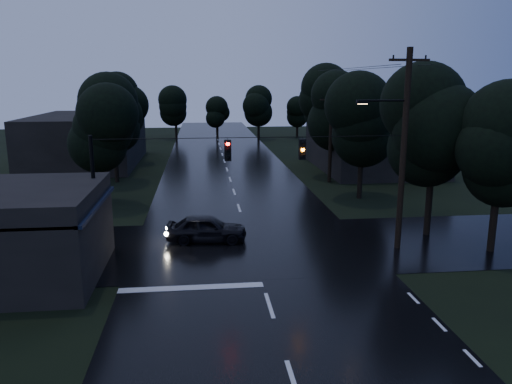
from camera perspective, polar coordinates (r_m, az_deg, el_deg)
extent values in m
plane|color=black|center=(15.33, 4.28, -20.88)|extent=(160.00, 160.00, 0.00)
cube|color=black|center=(43.44, -2.98, 1.42)|extent=(12.00, 120.00, 0.02)
cube|color=black|center=(26.07, -0.58, -6.27)|extent=(60.00, 9.00, 0.02)
cube|color=black|center=(23.41, -24.93, -1.52)|extent=(6.00, 7.00, 0.12)
cube|color=black|center=(22.63, -17.72, -1.39)|extent=(0.30, 7.00, 0.15)
cylinder|color=black|center=(20.36, -19.57, -8.09)|extent=(0.10, 0.10, 3.00)
cylinder|color=black|center=(25.94, -16.64, -3.44)|extent=(0.10, 0.10, 3.00)
cube|color=#FFD966|center=(21.40, -18.49, -4.18)|extent=(0.06, 1.60, 0.50)
cube|color=#FFD966|center=(23.95, -17.18, -2.33)|extent=(0.06, 1.20, 0.50)
cube|color=black|center=(49.76, 13.08, 5.11)|extent=(10.00, 14.00, 4.40)
cube|color=black|center=(54.12, -18.71, 5.68)|extent=(10.00, 16.00, 5.00)
cylinder|color=black|center=(25.80, 16.50, 4.44)|extent=(0.30, 0.30, 10.00)
cube|color=black|center=(25.58, 17.13, 14.23)|extent=(2.00, 0.12, 0.12)
cylinder|color=black|center=(25.17, 14.51, 10.08)|extent=(2.20, 0.10, 0.10)
cube|color=black|center=(24.81, 12.09, 10.06)|extent=(0.60, 0.25, 0.18)
cube|color=#FFB266|center=(24.81, 12.08, 9.83)|extent=(0.45, 0.18, 0.03)
cylinder|color=black|center=(42.21, 8.52, 6.12)|extent=(0.30, 0.30, 7.50)
cube|color=black|center=(41.97, 8.66, 10.40)|extent=(2.00, 0.12, 0.12)
cylinder|color=black|center=(24.68, -17.95, -0.74)|extent=(0.18, 0.18, 6.00)
cylinder|color=black|center=(23.82, -0.36, 6.25)|extent=(15.00, 0.03, 0.03)
cube|color=black|center=(23.80, -3.24, 4.77)|extent=(0.32, 0.25, 1.00)
sphere|color=#FF0C07|center=(23.65, -3.22, 4.72)|extent=(0.18, 0.18, 0.18)
cube|color=black|center=(24.26, 5.31, 4.89)|extent=(0.32, 0.25, 1.00)
sphere|color=orange|center=(24.11, 5.38, 4.84)|extent=(0.18, 0.18, 0.18)
cylinder|color=black|center=(29.29, 19.08, -2.00)|extent=(0.36, 0.36, 2.80)
sphere|color=black|center=(28.66, 19.57, 4.60)|extent=(4.48, 4.48, 4.48)
sphere|color=black|center=(28.53, 19.75, 6.98)|extent=(4.48, 4.48, 4.48)
sphere|color=black|center=(28.45, 19.93, 9.38)|extent=(4.48, 4.48, 4.48)
cylinder|color=black|center=(27.75, 25.43, -3.71)|extent=(0.36, 0.36, 2.45)
sphere|color=black|center=(27.12, 26.02, 2.34)|extent=(3.92, 3.92, 3.92)
sphere|color=black|center=(26.98, 26.23, 4.53)|extent=(3.92, 3.92, 3.92)
sphere|color=black|center=(26.87, 26.45, 6.74)|extent=(3.92, 3.92, 3.92)
cylinder|color=black|center=(35.89, -16.70, 0.49)|extent=(0.36, 0.36, 2.45)
sphere|color=black|center=(35.41, -17.01, 5.20)|extent=(3.92, 3.92, 3.92)
sphere|color=black|center=(35.30, -17.12, 6.89)|extent=(3.92, 3.92, 3.92)
sphere|color=black|center=(35.22, -17.23, 8.59)|extent=(3.92, 3.92, 3.92)
cylinder|color=black|center=(43.72, -15.67, 2.78)|extent=(0.36, 0.36, 2.62)
sphere|color=black|center=(43.31, -15.92, 6.94)|extent=(4.20, 4.20, 4.20)
sphere|color=black|center=(43.22, -16.01, 8.42)|extent=(4.20, 4.20, 4.20)
sphere|color=black|center=(43.16, -16.11, 9.91)|extent=(4.20, 4.20, 4.20)
cylinder|color=black|center=(53.57, -14.65, 4.68)|extent=(0.36, 0.36, 2.80)
sphere|color=black|center=(53.23, -14.85, 8.31)|extent=(4.48, 4.48, 4.48)
sphere|color=black|center=(53.16, -14.93, 9.60)|extent=(4.48, 4.48, 4.48)
sphere|color=black|center=(53.12, -15.00, 10.89)|extent=(4.48, 4.48, 4.48)
cylinder|color=black|center=(37.09, 11.79, 1.29)|extent=(0.36, 0.36, 2.62)
sphere|color=black|center=(36.61, 12.01, 6.18)|extent=(4.20, 4.20, 4.20)
sphere|color=black|center=(36.50, 12.10, 7.93)|extent=(4.20, 4.20, 4.20)
sphere|color=black|center=(36.43, 12.18, 9.70)|extent=(4.20, 4.20, 4.20)
cylinder|color=black|center=(44.78, 9.38, 3.43)|extent=(0.36, 0.36, 2.80)
sphere|color=black|center=(44.37, 9.54, 7.76)|extent=(4.48, 4.48, 4.48)
sphere|color=black|center=(44.29, 9.60, 9.31)|extent=(4.48, 4.48, 4.48)
sphere|color=black|center=(44.24, 9.65, 10.86)|extent=(4.48, 4.48, 4.48)
cylinder|color=black|center=(54.49, 7.17, 5.22)|extent=(0.36, 0.36, 2.97)
sphere|color=black|center=(54.15, 7.28, 9.01)|extent=(4.76, 4.76, 4.76)
sphere|color=black|center=(54.09, 7.31, 10.36)|extent=(4.76, 4.76, 4.76)
sphere|color=black|center=(54.05, 7.35, 11.71)|extent=(4.76, 4.76, 4.76)
imported|color=black|center=(26.84, -5.66, -4.15)|extent=(4.37, 2.05, 1.45)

